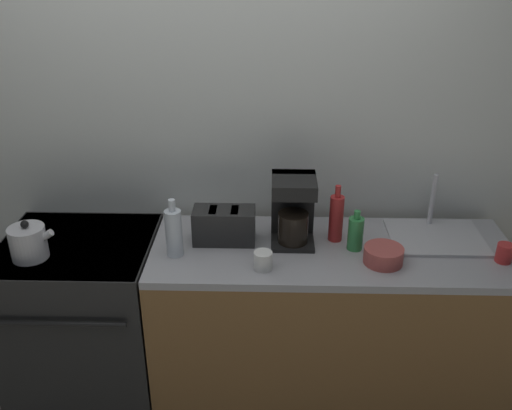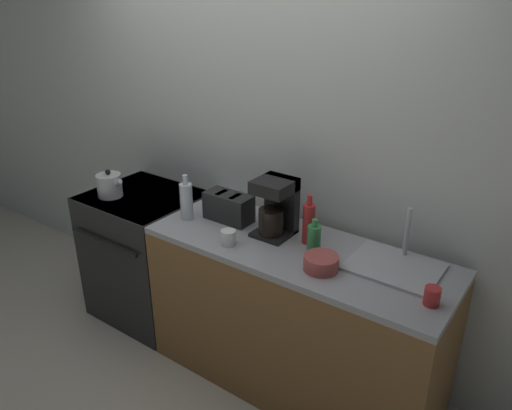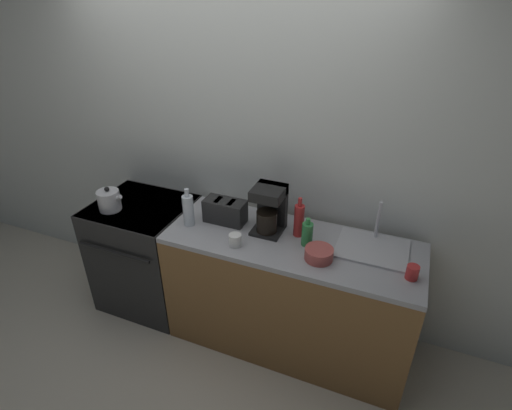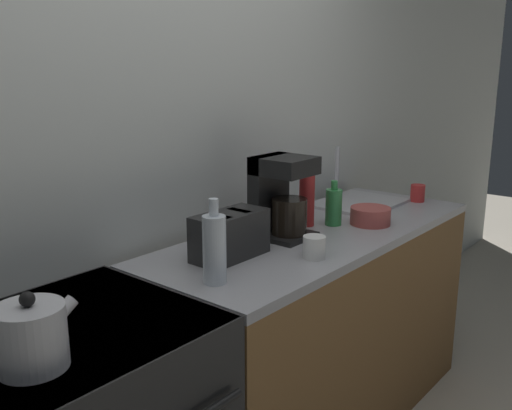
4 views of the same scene
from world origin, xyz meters
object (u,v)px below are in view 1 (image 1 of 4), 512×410
object	(u,v)px
stove	(87,320)
coffee_maker	(293,208)
toaster	(224,225)
bowl	(383,255)
kettle	(29,242)
cup_red	(504,253)
cup_white	(263,260)
bottle_green	(356,233)
bottle_red	(336,217)
bottle_clear	(174,232)

from	to	relation	value
stove	coffee_maker	size ratio (longest dim) A/B	2.78
toaster	bowl	size ratio (longest dim) A/B	1.66
kettle	bowl	xyz separation A→B (m)	(1.60, -0.00, -0.04)
cup_red	cup_white	bearing A→B (deg)	-175.30
bottle_green	coffee_maker	bearing A→B (deg)	165.02
kettle	toaster	world-z (taller)	kettle
coffee_maker	toaster	bearing A→B (deg)	-176.20
cup_white	bowl	distance (m)	0.54
toaster	bottle_red	distance (m)	0.53
bottle_red	bottle_clear	world-z (taller)	bottle_red
kettle	cup_white	bearing A→B (deg)	-3.59
coffee_maker	bowl	distance (m)	0.47
cup_red	coffee_maker	bearing A→B (deg)	169.56
bottle_red	bowl	size ratio (longest dim) A/B	1.60
cup_red	cup_white	xyz separation A→B (m)	(-1.08, -0.09, -0.00)
bowl	stove	bearing A→B (deg)	174.77
bottle_clear	toaster	bearing A→B (deg)	31.08
bowl	bottle_red	bearing A→B (deg)	133.38
kettle	toaster	size ratio (longest dim) A/B	0.70
cup_red	bottle_clear	bearing A→B (deg)	179.18
cup_red	kettle	bearing A→B (deg)	-179.40
coffee_maker	cup_white	xyz separation A→B (m)	(-0.14, -0.26, -0.13)
kettle	cup_red	xyz separation A→B (m)	(2.14, 0.02, -0.03)
bottle_green	cup_red	size ratio (longest dim) A/B	2.27
stove	cup_red	bearing A→B (deg)	-3.10
bottle_green	toaster	bearing A→B (deg)	174.81
bottle_red	bottle_green	size ratio (longest dim) A/B	1.43
coffee_maker	bowl	bearing A→B (deg)	-26.29
cup_red	cup_white	size ratio (longest dim) A/B	1.05
coffee_maker	cup_white	size ratio (longest dim) A/B	4.01
bottle_clear	cup_white	distance (m)	0.43
cup_red	cup_white	world-z (taller)	cup_red
stove	bowl	bearing A→B (deg)	-5.23
bottle_red	cup_white	xyz separation A→B (m)	(-0.34, -0.27, -0.08)
coffee_maker	cup_red	xyz separation A→B (m)	(0.94, -0.17, -0.13)
stove	bowl	xyz separation A→B (m)	(1.44, -0.13, 0.49)
stove	coffee_maker	bearing A→B (deg)	3.67
bottle_red	bowl	distance (m)	0.30
cup_red	bowl	xyz separation A→B (m)	(-0.54, -0.02, -0.01)
kettle	bottle_clear	distance (m)	0.66
toaster	stove	bearing A→B (deg)	-176.39
stove	cup_white	xyz separation A→B (m)	(0.90, -0.20, 0.49)
coffee_maker	bottle_clear	distance (m)	0.57
stove	kettle	size ratio (longest dim) A/B	4.48
bottle_red	cup_red	size ratio (longest dim) A/B	3.25
stove	kettle	world-z (taller)	kettle
stove	cup_white	world-z (taller)	cup_white
toaster	bowl	distance (m)	0.75
stove	kettle	distance (m)	0.57
bottle_red	cup_white	world-z (taller)	bottle_red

